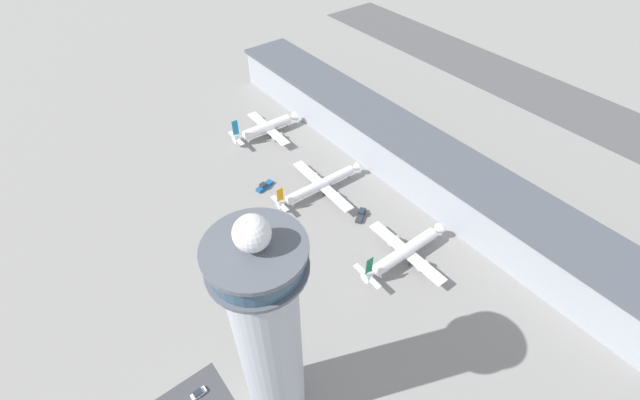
{
  "coord_description": "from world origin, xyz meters",
  "views": [
    {
      "loc": [
        93.13,
        -46.16,
        119.11
      ],
      "look_at": [
        -0.87,
        26.67,
        6.02
      ],
      "focal_mm": 24.0,
      "sensor_mm": 36.0,
      "label": 1
    }
  ],
  "objects_px": {
    "service_truck_fuel": "(264,186)",
    "car_yellow_taxi": "(198,393)",
    "airplane_gate_bravo": "(320,185)",
    "airplane_gate_alpha": "(266,128)",
    "control_tower": "(269,335)",
    "service_truck_catering": "(361,215)",
    "airplane_gate_charlie": "(405,252)"
  },
  "relations": [
    {
      "from": "service_truck_fuel",
      "to": "car_yellow_taxi",
      "type": "relative_size",
      "value": 1.95
    },
    {
      "from": "airplane_gate_bravo",
      "to": "airplane_gate_alpha",
      "type": "bearing_deg",
      "value": 174.13
    },
    {
      "from": "airplane_gate_alpha",
      "to": "service_truck_fuel",
      "type": "xyz_separation_m",
      "value": [
        31.7,
        -21.61,
        -3.21
      ]
    },
    {
      "from": "car_yellow_taxi",
      "to": "service_truck_fuel",
      "type": "bearing_deg",
      "value": 135.46
    },
    {
      "from": "control_tower",
      "to": "service_truck_fuel",
      "type": "height_order",
      "value": "control_tower"
    },
    {
      "from": "control_tower",
      "to": "car_yellow_taxi",
      "type": "xyz_separation_m",
      "value": [
        -14.48,
        -16.67,
        -33.52
      ]
    },
    {
      "from": "airplane_gate_alpha",
      "to": "service_truck_catering",
      "type": "distance_m",
      "value": 69.01
    },
    {
      "from": "airplane_gate_alpha",
      "to": "service_truck_fuel",
      "type": "relative_size",
      "value": 4.01
    },
    {
      "from": "service_truck_fuel",
      "to": "car_yellow_taxi",
      "type": "bearing_deg",
      "value": -44.54
    },
    {
      "from": "airplane_gate_bravo",
      "to": "service_truck_catering",
      "type": "distance_m",
      "value": 21.51
    },
    {
      "from": "control_tower",
      "to": "airplane_gate_alpha",
      "type": "relative_size",
      "value": 2.07
    },
    {
      "from": "control_tower",
      "to": "airplane_gate_alpha",
      "type": "xyz_separation_m",
      "value": [
        -106.94,
        64.73,
        -29.96
      ]
    },
    {
      "from": "airplane_gate_bravo",
      "to": "service_truck_fuel",
      "type": "height_order",
      "value": "airplane_gate_bravo"
    },
    {
      "from": "airplane_gate_charlie",
      "to": "car_yellow_taxi",
      "type": "relative_size",
      "value": 8.39
    },
    {
      "from": "control_tower",
      "to": "airplane_gate_charlie",
      "type": "bearing_deg",
      "value": 101.93
    },
    {
      "from": "airplane_gate_charlie",
      "to": "service_truck_catering",
      "type": "bearing_deg",
      "value": 174.37
    },
    {
      "from": "airplane_gate_charlie",
      "to": "control_tower",
      "type": "bearing_deg",
      "value": -78.07
    },
    {
      "from": "service_truck_catering",
      "to": "service_truck_fuel",
      "type": "height_order",
      "value": "service_truck_catering"
    },
    {
      "from": "service_truck_catering",
      "to": "car_yellow_taxi",
      "type": "xyz_separation_m",
      "value": [
        23.53,
        -80.29,
        -0.44
      ]
    },
    {
      "from": "service_truck_catering",
      "to": "airplane_gate_bravo",
      "type": "bearing_deg",
      "value": -169.7
    },
    {
      "from": "airplane_gate_charlie",
      "to": "service_truck_fuel",
      "type": "xyz_separation_m",
      "value": [
        -62.32,
        -18.01,
        -3.67
      ]
    },
    {
      "from": "airplane_gate_charlie",
      "to": "service_truck_fuel",
      "type": "height_order",
      "value": "airplane_gate_charlie"
    },
    {
      "from": "car_yellow_taxi",
      "to": "airplane_gate_charlie",
      "type": "bearing_deg",
      "value": 88.85
    },
    {
      "from": "airplane_gate_alpha",
      "to": "service_truck_catering",
      "type": "bearing_deg",
      "value": -0.93
    },
    {
      "from": "control_tower",
      "to": "service_truck_catering",
      "type": "xyz_separation_m",
      "value": [
        -38.01,
        63.61,
        -33.08
      ]
    },
    {
      "from": "airplane_gate_alpha",
      "to": "service_truck_catering",
      "type": "xyz_separation_m",
      "value": [
        68.93,
        -1.12,
        -3.12
      ]
    },
    {
      "from": "airplane_gate_alpha",
      "to": "car_yellow_taxi",
      "type": "height_order",
      "value": "airplane_gate_alpha"
    },
    {
      "from": "control_tower",
      "to": "car_yellow_taxi",
      "type": "relative_size",
      "value": 16.15
    },
    {
      "from": "service_truck_catering",
      "to": "service_truck_fuel",
      "type": "distance_m",
      "value": 42.49
    },
    {
      "from": "airplane_gate_alpha",
      "to": "airplane_gate_bravo",
      "type": "distance_m",
      "value": 48.22
    },
    {
      "from": "airplane_gate_alpha",
      "to": "airplane_gate_charlie",
      "type": "relative_size",
      "value": 0.93
    },
    {
      "from": "airplane_gate_alpha",
      "to": "service_truck_fuel",
      "type": "distance_m",
      "value": 38.5
    }
  ]
}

